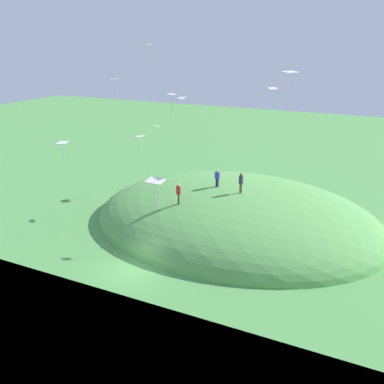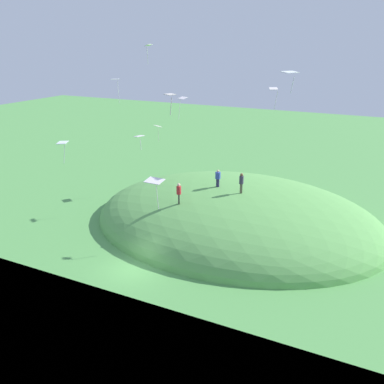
{
  "view_description": "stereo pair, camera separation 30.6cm",
  "coord_description": "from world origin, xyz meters",
  "px_view_note": "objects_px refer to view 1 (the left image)",
  "views": [
    {
      "loc": [
        -22.88,
        -15.75,
        16.05
      ],
      "look_at": [
        4.7,
        -2.58,
        5.0
      ],
      "focal_mm": 39.06,
      "sensor_mm": 36.0,
      "label": 1
    },
    {
      "loc": [
        -22.74,
        -16.03,
        16.05
      ],
      "look_at": [
        4.7,
        -2.58,
        5.0
      ],
      "focal_mm": 39.06,
      "sensor_mm": 36.0,
      "label": 2
    }
  ],
  "objects_px": {
    "kite_4": "(139,137)",
    "kite_7": "(181,100)",
    "kite_2": "(147,47)",
    "kite_11": "(171,96)",
    "person_watching_kites": "(241,180)",
    "kite_5": "(273,91)",
    "person_walking_path": "(217,176)",
    "kite_9": "(115,81)",
    "person_near_shore": "(179,191)",
    "kite_6": "(62,144)",
    "kite_10": "(156,127)",
    "kite_13": "(156,182)",
    "kite_12": "(290,73)"
  },
  "relations": [
    {
      "from": "kite_6",
      "to": "kite_12",
      "type": "relative_size",
      "value": 1.25
    },
    {
      "from": "kite_2",
      "to": "kite_9",
      "type": "distance_m",
      "value": 4.41
    },
    {
      "from": "kite_4",
      "to": "kite_6",
      "type": "height_order",
      "value": "kite_4"
    },
    {
      "from": "person_near_shore",
      "to": "kite_7",
      "type": "xyz_separation_m",
      "value": [
        7.05,
        3.26,
        6.51
      ]
    },
    {
      "from": "kite_10",
      "to": "person_near_shore",
      "type": "bearing_deg",
      "value": -141.54
    },
    {
      "from": "kite_7",
      "to": "kite_11",
      "type": "relative_size",
      "value": 1.83
    },
    {
      "from": "kite_11",
      "to": "kite_5",
      "type": "bearing_deg",
      "value": -11.0
    },
    {
      "from": "kite_2",
      "to": "person_watching_kites",
      "type": "bearing_deg",
      "value": -103.94
    },
    {
      "from": "kite_10",
      "to": "kite_4",
      "type": "bearing_deg",
      "value": -154.28
    },
    {
      "from": "kite_2",
      "to": "kite_11",
      "type": "height_order",
      "value": "kite_2"
    },
    {
      "from": "kite_10",
      "to": "kite_9",
      "type": "bearing_deg",
      "value": 172.35
    },
    {
      "from": "kite_13",
      "to": "kite_6",
      "type": "bearing_deg",
      "value": 79.81
    },
    {
      "from": "kite_10",
      "to": "kite_12",
      "type": "bearing_deg",
      "value": -122.8
    },
    {
      "from": "kite_6",
      "to": "kite_9",
      "type": "distance_m",
      "value": 10.25
    },
    {
      "from": "kite_6",
      "to": "kite_11",
      "type": "bearing_deg",
      "value": -102.78
    },
    {
      "from": "kite_7",
      "to": "kite_13",
      "type": "bearing_deg",
      "value": -159.15
    },
    {
      "from": "kite_11",
      "to": "person_watching_kites",
      "type": "bearing_deg",
      "value": -1.57
    },
    {
      "from": "person_watching_kites",
      "to": "kite_9",
      "type": "bearing_deg",
      "value": 148.81
    },
    {
      "from": "person_walking_path",
      "to": "kite_12",
      "type": "xyz_separation_m",
      "value": [
        -5.11,
        -6.96,
        9.47
      ]
    },
    {
      "from": "person_near_shore",
      "to": "kite_4",
      "type": "xyz_separation_m",
      "value": [
        -4.16,
        0.94,
        5.31
      ]
    },
    {
      "from": "person_watching_kites",
      "to": "kite_5",
      "type": "height_order",
      "value": "kite_5"
    },
    {
      "from": "person_near_shore",
      "to": "kite_12",
      "type": "bearing_deg",
      "value": -126.15
    },
    {
      "from": "kite_4",
      "to": "kite_7",
      "type": "bearing_deg",
      "value": 11.72
    },
    {
      "from": "kite_4",
      "to": "kite_13",
      "type": "relative_size",
      "value": 0.53
    },
    {
      "from": "kite_5",
      "to": "kite_7",
      "type": "distance_m",
      "value": 10.19
    },
    {
      "from": "person_watching_kites",
      "to": "kite_11",
      "type": "xyz_separation_m",
      "value": [
        -11.73,
        0.32,
        8.38
      ]
    },
    {
      "from": "kite_7",
      "to": "kite_9",
      "type": "distance_m",
      "value": 6.41
    },
    {
      "from": "person_near_shore",
      "to": "kite_11",
      "type": "height_order",
      "value": "kite_11"
    },
    {
      "from": "kite_6",
      "to": "kite_9",
      "type": "bearing_deg",
      "value": 10.43
    },
    {
      "from": "kite_7",
      "to": "kite_10",
      "type": "relative_size",
      "value": 1.12
    },
    {
      "from": "person_walking_path",
      "to": "kite_6",
      "type": "xyz_separation_m",
      "value": [
        -9.98,
        8.37,
        4.25
      ]
    },
    {
      "from": "kite_10",
      "to": "kite_7",
      "type": "bearing_deg",
      "value": -119.38
    },
    {
      "from": "person_walking_path",
      "to": "kite_6",
      "type": "relative_size",
      "value": 0.92
    },
    {
      "from": "kite_12",
      "to": "kite_13",
      "type": "height_order",
      "value": "kite_12"
    },
    {
      "from": "kite_2",
      "to": "kite_4",
      "type": "height_order",
      "value": "kite_2"
    },
    {
      "from": "person_near_shore",
      "to": "person_walking_path",
      "type": "xyz_separation_m",
      "value": [
        4.04,
        -1.83,
        0.37
      ]
    },
    {
      "from": "person_near_shore",
      "to": "kite_4",
      "type": "height_order",
      "value": "kite_4"
    },
    {
      "from": "kite_11",
      "to": "person_walking_path",
      "type": "bearing_deg",
      "value": 9.75
    },
    {
      "from": "person_near_shore",
      "to": "kite_10",
      "type": "height_order",
      "value": "kite_10"
    },
    {
      "from": "kite_5",
      "to": "kite_13",
      "type": "relative_size",
      "value": 0.9
    },
    {
      "from": "kite_6",
      "to": "kite_12",
      "type": "distance_m",
      "value": 16.92
    },
    {
      "from": "kite_4",
      "to": "kite_7",
      "type": "distance_m",
      "value": 11.51
    },
    {
      "from": "kite_2",
      "to": "kite_11",
      "type": "bearing_deg",
      "value": -144.63
    },
    {
      "from": "kite_2",
      "to": "kite_5",
      "type": "height_order",
      "value": "kite_2"
    },
    {
      "from": "kite_5",
      "to": "kite_9",
      "type": "xyz_separation_m",
      "value": [
        -0.7,
        14.67,
        0.21
      ]
    },
    {
      "from": "person_walking_path",
      "to": "kite_9",
      "type": "relative_size",
      "value": 0.72
    },
    {
      "from": "kite_2",
      "to": "kite_9",
      "type": "xyz_separation_m",
      "value": [
        -2.53,
        2.06,
        -2.96
      ]
    },
    {
      "from": "person_watching_kites",
      "to": "kite_2",
      "type": "height_order",
      "value": "kite_2"
    },
    {
      "from": "kite_7",
      "to": "kite_10",
      "type": "height_order",
      "value": "kite_7"
    },
    {
      "from": "person_near_shore",
      "to": "kite_5",
      "type": "distance_m",
      "value": 11.11
    }
  ]
}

